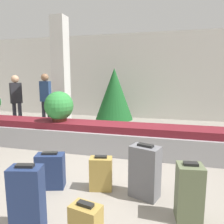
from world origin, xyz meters
name	(u,v)px	position (x,y,z in m)	size (l,w,h in m)	color
ground_plane	(89,181)	(0.00, 0.00, 0.00)	(18.00, 18.00, 0.00)	gray
back_wall	(139,76)	(0.00, 5.44, 1.60)	(18.00, 0.06, 3.20)	silver
carousel	(112,138)	(0.00, 1.40, 0.29)	(8.63, 0.76, 0.61)	#9E9EA3
pillar	(61,76)	(-1.81, 2.64, 1.60)	(0.38, 0.38, 3.20)	silver
suitcase_0	(145,172)	(0.88, -0.23, 0.35)	(0.43, 0.34, 0.73)	slate
suitcase_1	(51,171)	(-0.46, -0.32, 0.25)	(0.44, 0.32, 0.53)	navy
suitcase_2	(101,173)	(0.26, -0.19, 0.24)	(0.34, 0.25, 0.50)	#A3843D
suitcase_4	(189,192)	(1.41, -0.57, 0.32)	(0.31, 0.29, 0.67)	#5B6647
suitcase_5	(27,200)	(-0.20, -1.20, 0.35)	(0.36, 0.27, 0.73)	navy
potted_plant_0	(59,106)	(-1.21, 1.37, 0.94)	(0.64, 0.64, 0.66)	#4C2319
traveler_0	(16,97)	(-3.40, 2.73, 0.97)	(0.34, 0.36, 1.63)	#282833
traveler_1	(46,95)	(-2.67, 3.21, 1.01)	(0.33, 0.24, 1.69)	#282833
decorated_tree	(114,94)	(-0.63, 4.04, 1.02)	(1.25, 1.25, 1.87)	#4C331E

